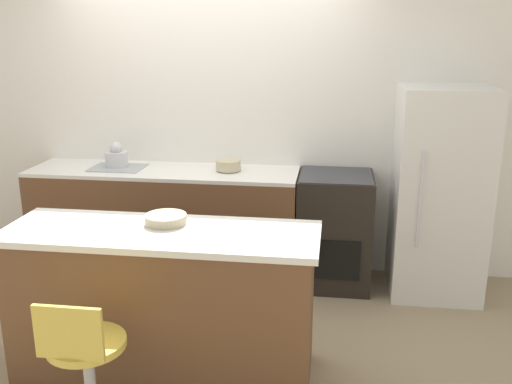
{
  "coord_description": "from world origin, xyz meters",
  "views": [
    {
      "loc": [
        1.07,
        -4.15,
        2.06
      ],
      "look_at": [
        0.55,
        -0.4,
        0.97
      ],
      "focal_mm": 40.0,
      "sensor_mm": 36.0,
      "label": 1
    }
  ],
  "objects_px": {
    "oven_range": "(334,230)",
    "mixing_bowl": "(228,165)",
    "kettle": "(116,157)",
    "stool_chair": "(86,368)",
    "refrigerator": "(439,193)"
  },
  "relations": [
    {
      "from": "oven_range",
      "to": "mixing_bowl",
      "type": "height_order",
      "value": "mixing_bowl"
    },
    {
      "from": "kettle",
      "to": "stool_chair",
      "type": "bearing_deg",
      "value": -73.84
    },
    {
      "from": "refrigerator",
      "to": "mixing_bowl",
      "type": "distance_m",
      "value": 1.69
    },
    {
      "from": "mixing_bowl",
      "to": "stool_chair",
      "type": "bearing_deg",
      "value": -99.65
    },
    {
      "from": "oven_range",
      "to": "mixing_bowl",
      "type": "distance_m",
      "value": 1.02
    },
    {
      "from": "stool_chair",
      "to": "mixing_bowl",
      "type": "xyz_separation_m",
      "value": [
        0.36,
        2.09,
        0.59
      ]
    },
    {
      "from": "kettle",
      "to": "refrigerator",
      "type": "bearing_deg",
      "value": -1.47
    },
    {
      "from": "refrigerator",
      "to": "stool_chair",
      "type": "xyz_separation_m",
      "value": [
        -2.04,
        -2.02,
        -0.43
      ]
    },
    {
      "from": "stool_chair",
      "to": "mixing_bowl",
      "type": "bearing_deg",
      "value": 80.35
    },
    {
      "from": "oven_range",
      "to": "stool_chair",
      "type": "xyz_separation_m",
      "value": [
        -1.24,
        -2.05,
        -0.08
      ]
    },
    {
      "from": "refrigerator",
      "to": "mixing_bowl",
      "type": "height_order",
      "value": "refrigerator"
    },
    {
      "from": "refrigerator",
      "to": "mixing_bowl",
      "type": "relative_size",
      "value": 8.12
    },
    {
      "from": "mixing_bowl",
      "to": "kettle",
      "type": "bearing_deg",
      "value": 180.0
    },
    {
      "from": "refrigerator",
      "to": "kettle",
      "type": "xyz_separation_m",
      "value": [
        -2.65,
        0.07,
        0.19
      ]
    },
    {
      "from": "oven_range",
      "to": "kettle",
      "type": "xyz_separation_m",
      "value": [
        -1.85,
        0.04,
        0.55
      ]
    }
  ]
}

